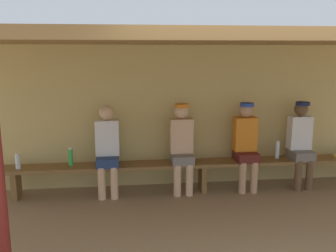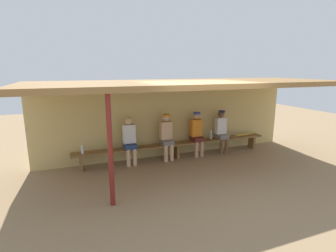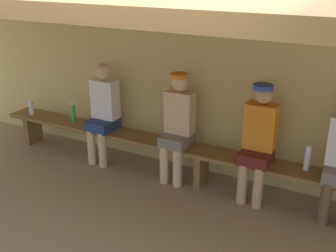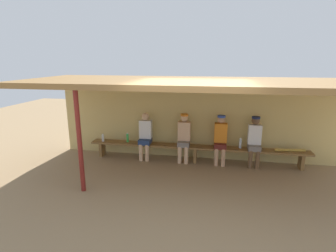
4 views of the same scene
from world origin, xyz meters
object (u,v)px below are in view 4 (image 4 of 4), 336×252
at_px(water_bottle_clear, 128,138).
at_px(player_in_red, 220,137).
at_px(water_bottle_blue, 240,143).
at_px(player_in_blue, 184,135).
at_px(baseball_bat, 290,150).
at_px(water_bottle_orange, 103,138).
at_px(support_post, 80,142).
at_px(bench, 195,149).
at_px(player_leftmost, 254,139).
at_px(player_rightmost, 145,134).

bearing_deg(water_bottle_clear, player_in_red, -0.44).
bearing_deg(water_bottle_blue, player_in_blue, -178.25).
xyz_separation_m(water_bottle_clear, baseball_bat, (4.41, -0.02, -0.10)).
bearing_deg(water_bottle_orange, baseball_bat, 0.38).
distance_m(water_bottle_clear, baseball_bat, 4.41).
relative_size(player_in_red, baseball_bat, 1.74).
height_order(player_in_red, water_bottle_clear, player_in_red).
relative_size(player_in_red, water_bottle_clear, 4.99).
distance_m(support_post, bench, 3.17).
bearing_deg(bench, player_leftmost, 0.13).
relative_size(player_in_blue, baseball_bat, 1.74).
height_order(bench, player_leftmost, player_leftmost).
bearing_deg(water_bottle_orange, player_in_red, 0.65).
xyz_separation_m(player_in_blue, water_bottle_clear, (-1.64, 0.02, -0.16)).
relative_size(bench, player_rightmost, 4.49).
distance_m(player_in_red, baseball_bat, 1.80).
distance_m(bench, player_in_blue, 0.49).
height_order(bench, player_in_red, player_in_red).
bearing_deg(player_leftmost, support_post, -151.04).
bearing_deg(player_rightmost, player_leftmost, 0.01).
height_order(player_rightmost, water_bottle_blue, player_rightmost).
bearing_deg(player_rightmost, water_bottle_orange, -178.30).
height_order(bench, water_bottle_orange, water_bottle_orange).
bearing_deg(support_post, player_in_blue, 47.36).
distance_m(bench, player_leftmost, 1.58).
bearing_deg(player_in_blue, player_in_red, 0.00).
relative_size(support_post, baseball_bat, 2.85).
relative_size(player_in_blue, water_bottle_blue, 4.86).
xyz_separation_m(player_in_red, water_bottle_clear, (-2.62, 0.02, -0.16)).
bearing_deg(player_rightmost, baseball_bat, -0.05).
bearing_deg(bench, support_post, -137.14).
xyz_separation_m(player_in_blue, water_bottle_blue, (1.52, 0.05, -0.15)).
distance_m(player_rightmost, water_bottle_blue, 2.62).
height_order(player_in_red, player_leftmost, same).
xyz_separation_m(bench, player_in_blue, (-0.33, 0.00, 0.36)).
distance_m(player_leftmost, water_bottle_clear, 3.50).
distance_m(player_in_blue, water_bottle_clear, 1.64).
relative_size(bench, player_leftmost, 4.46).
bearing_deg(water_bottle_blue, player_rightmost, -178.97).
xyz_separation_m(player_rightmost, water_bottle_blue, (2.62, 0.05, -0.14)).
xyz_separation_m(player_leftmost, water_bottle_orange, (-4.23, -0.04, -0.18)).
relative_size(support_post, water_bottle_clear, 8.17).
xyz_separation_m(player_in_red, water_bottle_blue, (0.53, 0.05, -0.15)).
relative_size(water_bottle_orange, baseball_bat, 0.29).
relative_size(bench, water_bottle_orange, 26.87).
distance_m(support_post, player_rightmost, 2.29).
bearing_deg(bench, player_in_blue, 179.37).
bearing_deg(water_bottle_orange, water_bottle_blue, 1.25).
height_order(player_in_red, player_in_blue, same).
relative_size(player_in_blue, water_bottle_clear, 4.99).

